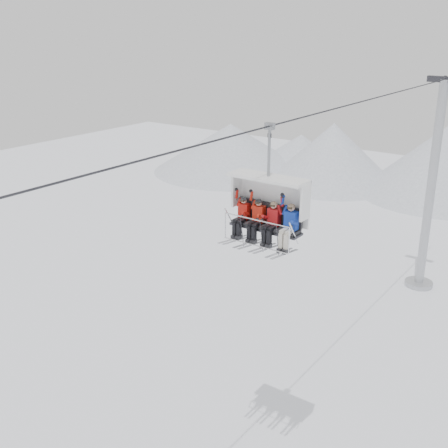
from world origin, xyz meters
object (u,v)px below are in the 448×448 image
Objects in this scene: chairlift_carrier at (270,202)px; skier_far_right at (289,225)px; lift_tower_right at (429,202)px; skier_center_left at (257,218)px; skier_center_right at (272,222)px; skier_far_left at (242,216)px.

skier_far_right is at bearing -18.31° from chairlift_carrier.
skier_center_left is (-0.29, -19.71, 4.41)m from lift_tower_right.
lift_tower_right is at bearing 90.88° from skier_center_right.
skier_far_left is 1.84m from skier_far_right.
skier_far_right is at bearing 0.39° from skier_center_left.
chairlift_carrier is 2.36× the size of skier_far_left.
chairlift_carrier reaches higher than skier_far_left.
skier_far_left is 1.00× the size of skier_center_left.
skier_center_right reaches higher than skier_center_left.
lift_tower_right reaches higher than skier_far_left.
skier_far_left is at bearing -179.63° from skier_center_right.
skier_center_left is at bearing -179.61° from skier_far_right.
chairlift_carrier is at bearing -90.00° from lift_tower_right.
skier_center_right is at bearing 0.24° from skier_center_left.
chairlift_carrier is 0.71m from skier_center_left.
skier_far_left is 1.00× the size of skier_far_right.
chairlift_carrier is 1.11m from skier_far_left.
chairlift_carrier is 1.13m from skier_far_right.
skier_far_left is 0.61m from skier_center_left.
lift_tower_right is 7.99× the size of skier_center_left.
lift_tower_right is 20.20m from skier_center_left.
skier_center_left is 1.00× the size of skier_far_right.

